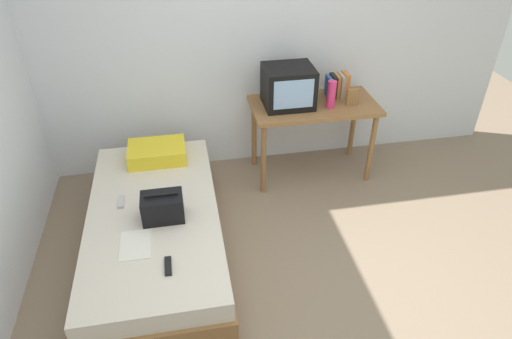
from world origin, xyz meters
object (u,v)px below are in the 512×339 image
(desk, at_px, (313,113))
(pillow, at_px, (157,152))
(remote_dark, at_px, (168,266))
(tv, at_px, (288,86))
(picture_frame, at_px, (353,97))
(bed, at_px, (156,232))
(magazine, at_px, (136,245))
(water_bottle, at_px, (331,94))
(book_row, at_px, (337,85))
(remote_silver, at_px, (121,202))
(handbag, at_px, (163,207))

(desk, relative_size, pillow, 2.35)
(pillow, height_order, remote_dark, pillow)
(desk, height_order, tv, tv)
(tv, bearing_deg, picture_frame, -11.69)
(pillow, relative_size, remote_dark, 3.16)
(tv, distance_m, picture_frame, 0.59)
(bed, relative_size, magazine, 6.90)
(desk, height_order, magazine, desk)
(water_bottle, bearing_deg, book_row, 58.21)
(remote_dark, bearing_deg, picture_frame, 38.73)
(pillow, xyz_separation_m, remote_silver, (-0.28, -0.58, -0.06))
(handbag, bearing_deg, water_bottle, 29.82)
(remote_silver, bearing_deg, desk, 23.18)
(tv, bearing_deg, water_bottle, -18.20)
(handbag, bearing_deg, desk, 34.66)
(desk, bearing_deg, handbag, -145.34)
(remote_dark, bearing_deg, bed, 99.81)
(desk, xyz_separation_m, picture_frame, (0.33, -0.10, 0.18))
(desk, bearing_deg, pillow, -173.62)
(bed, xyz_separation_m, water_bottle, (1.62, 0.78, 0.68))
(magazine, bearing_deg, remote_dark, -48.63)
(magazine, xyz_separation_m, remote_silver, (-0.12, 0.49, 0.01))
(pillow, xyz_separation_m, handbag, (0.04, -0.82, 0.03))
(picture_frame, distance_m, handbag, 1.98)
(bed, bearing_deg, handbag, -49.12)
(pillow, bearing_deg, book_row, 9.34)
(bed, distance_m, handbag, 0.35)
(magazine, height_order, remote_silver, remote_silver)
(water_bottle, distance_m, book_row, 0.26)
(picture_frame, xyz_separation_m, handbag, (-1.74, -0.88, -0.31))
(tv, bearing_deg, magazine, -137.39)
(magazine, bearing_deg, remote_silver, 104.12)
(bed, height_order, tv, tv)
(desk, xyz_separation_m, book_row, (0.25, 0.12, 0.21))
(desk, distance_m, tv, 0.37)
(desk, relative_size, handbag, 3.87)
(desk, distance_m, pillow, 1.48)
(bed, distance_m, desk, 1.80)
(picture_frame, xyz_separation_m, pillow, (-1.78, -0.07, -0.34))
(remote_silver, bearing_deg, book_row, 23.41)
(bed, distance_m, water_bottle, 1.92)
(bed, height_order, desk, desk)
(picture_frame, height_order, pillow, picture_frame)
(picture_frame, bearing_deg, remote_dark, -141.27)
(water_bottle, relative_size, picture_frame, 1.57)
(remote_dark, bearing_deg, pillow, 92.57)
(water_bottle, bearing_deg, bed, -154.27)
(picture_frame, height_order, magazine, picture_frame)
(desk, relative_size, water_bottle, 4.59)
(book_row, relative_size, remote_dark, 1.46)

